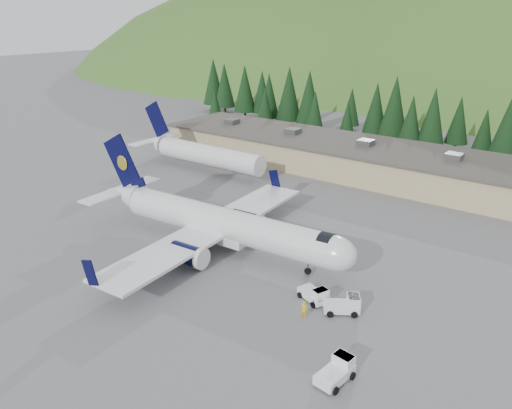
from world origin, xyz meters
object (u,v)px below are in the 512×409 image
object	(u,v)px
second_airliner	(198,152)
terminal_building	(339,155)
baggage_tug_c	(337,370)
baggage_tug_a	(345,305)
baggage_tug_b	(315,295)
airliner	(219,223)
ramp_worker	(304,309)

from	to	relation	value
second_airliner	terminal_building	distance (m)	25.55
terminal_building	baggage_tug_c	bearing A→B (deg)	-62.25
baggage_tug_a	baggage_tug_b	world-z (taller)	baggage_tug_a
second_airliner	baggage_tug_a	size ratio (longest dim) A/B	7.34
baggage_tug_c	terminal_building	distance (m)	56.90
terminal_building	second_airliner	bearing A→B (deg)	-141.22
baggage_tug_a	baggage_tug_b	bearing A→B (deg)	146.00
baggage_tug_b	terminal_building	bearing A→B (deg)	136.10
airliner	baggage_tug_a	size ratio (longest dim) A/B	9.78
baggage_tug_c	terminal_building	bearing A→B (deg)	34.95
second_airliner	baggage_tug_b	size ratio (longest dim) A/B	7.75
airliner	baggage_tug_b	distance (m)	16.07
second_airliner	ramp_worker	xyz separation A→B (m)	(39.89, -28.65, -2.43)
terminal_building	ramp_worker	bearing A→B (deg)	-65.89
baggage_tug_c	ramp_worker	world-z (taller)	baggage_tug_c
terminal_building	ramp_worker	distance (m)	48.95
baggage_tug_c	ramp_worker	distance (m)	8.63
baggage_tug_c	baggage_tug_a	bearing A→B (deg)	30.86
baggage_tug_a	ramp_worker	world-z (taller)	baggage_tug_a
baggage_tug_b	baggage_tug_c	world-z (taller)	baggage_tug_c
second_airliner	baggage_tug_b	distance (m)	47.00
second_airliner	baggage_tug_b	xyz separation A→B (m)	(39.33, -25.61, -2.56)
baggage_tug_b	terminal_building	distance (m)	45.95
ramp_worker	baggage_tug_a	bearing A→B (deg)	-127.77
airliner	baggage_tug_c	world-z (taller)	airliner
baggage_tug_a	terminal_building	xyz separation A→B (m)	(-22.65, 41.59, 1.82)
baggage_tug_b	baggage_tug_c	size ratio (longest dim) A/B	0.99
baggage_tug_b	terminal_building	xyz separation A→B (m)	(-19.42, 41.61, 1.86)
second_airliner	ramp_worker	bearing A→B (deg)	-35.69
airliner	second_airliner	bearing A→B (deg)	133.64
second_airliner	terminal_building	world-z (taller)	second_airliner
baggage_tug_a	baggage_tug_c	world-z (taller)	baggage_tug_c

